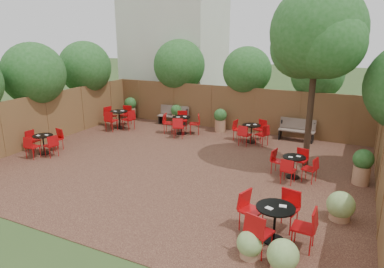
% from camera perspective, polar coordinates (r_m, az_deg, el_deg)
% --- Properties ---
extents(ground, '(80.00, 80.00, 0.00)m').
position_cam_1_polar(ground, '(11.91, -2.13, -5.08)').
color(ground, '#354F23').
rests_on(ground, ground).
extents(courtyard_paving, '(12.00, 10.00, 0.02)m').
position_cam_1_polar(courtyard_paving, '(11.91, -2.13, -5.04)').
color(courtyard_paving, '#341B15').
rests_on(courtyard_paving, ground).
extents(fence_back, '(12.00, 0.08, 2.00)m').
position_cam_1_polar(fence_back, '(16.03, 6.32, 4.15)').
color(fence_back, brown).
rests_on(fence_back, ground).
extents(fence_left, '(0.08, 10.00, 2.00)m').
position_cam_1_polar(fence_left, '(15.28, -22.44, 2.42)').
color(fence_left, brown).
rests_on(fence_left, ground).
extents(fence_right, '(0.08, 10.00, 2.00)m').
position_cam_1_polar(fence_right, '(10.34, 28.68, -4.63)').
color(fence_right, brown).
rests_on(fence_right, ground).
extents(neighbour_building, '(5.00, 4.00, 8.00)m').
position_cam_1_polar(neighbour_building, '(20.28, -2.81, 15.29)').
color(neighbour_building, beige).
rests_on(neighbour_building, ground).
extents(overhang_foliage, '(15.78, 10.57, 2.72)m').
position_cam_1_polar(overhang_foliage, '(14.30, -2.20, 9.82)').
color(overhang_foliage, '#1F531A').
rests_on(overhang_foliage, ground).
extents(courtyard_tree, '(2.95, 2.88, 5.77)m').
position_cam_1_polar(courtyard_tree, '(11.66, 19.66, 14.59)').
color(courtyard_tree, black).
rests_on(courtyard_tree, courtyard_paving).
extents(park_bench_left, '(1.50, 0.58, 0.91)m').
position_cam_1_polar(park_bench_left, '(16.93, -3.05, 3.11)').
color(park_bench_left, brown).
rests_on(park_bench_left, courtyard_paving).
extents(park_bench_right, '(1.45, 0.49, 0.89)m').
position_cam_1_polar(park_bench_right, '(15.06, 16.71, 0.73)').
color(park_bench_right, brown).
rests_on(park_bench_right, courtyard_paving).
extents(bistro_tables, '(10.53, 8.21, 0.93)m').
position_cam_1_polar(bistro_tables, '(12.81, -1.80, -1.33)').
color(bistro_tables, black).
rests_on(bistro_tables, courtyard_paving).
extents(planters, '(11.45, 4.27, 1.12)m').
position_cam_1_polar(planters, '(15.17, 1.88, 1.98)').
color(planters, '#9F704F').
rests_on(planters, courtyard_paving).
extents(low_shrubs, '(2.09, 3.13, 0.71)m').
position_cam_1_polar(low_shrubs, '(8.00, 17.79, -14.58)').
color(low_shrubs, '#9F704F').
rests_on(low_shrubs, courtyard_paving).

